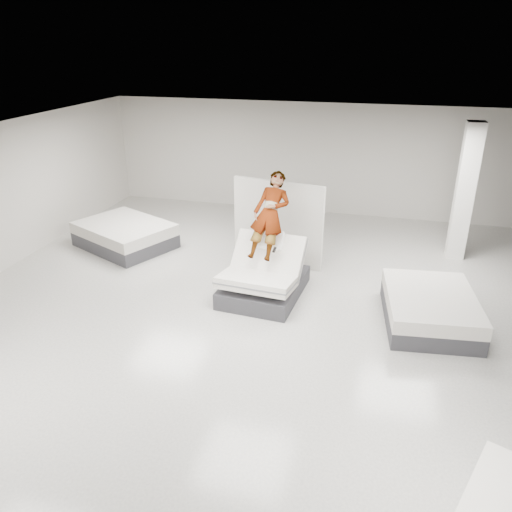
# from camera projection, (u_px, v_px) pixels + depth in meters

# --- Properties ---
(room) EXTENTS (14.00, 14.04, 3.20)m
(room) POSITION_uv_depth(u_px,v_px,m) (243.00, 249.00, 8.41)
(room) COLOR beige
(room) RESTS_ON ground
(hero_bed) EXTENTS (1.61, 2.04, 1.27)m
(hero_bed) POSITION_uv_depth(u_px,v_px,m) (264.00, 278.00, 10.13)
(hero_bed) COLOR #323236
(hero_bed) RESTS_ON floor
(person) EXTENTS (0.82, 1.82, 1.41)m
(person) POSITION_uv_depth(u_px,v_px,m) (269.00, 231.00, 10.05)
(person) COLOR slate
(person) RESTS_ON hero_bed
(remote) EXTENTS (0.06, 0.15, 0.08)m
(remote) POSITION_uv_depth(u_px,v_px,m) (274.00, 250.00, 9.78)
(remote) COLOR black
(remote) RESTS_ON person
(divider_panel) EXTENTS (2.15, 0.49, 1.97)m
(divider_panel) POSITION_uv_depth(u_px,v_px,m) (278.00, 223.00, 11.35)
(divider_panel) COLOR silver
(divider_panel) RESTS_ON floor
(flat_bed_right_far) EXTENTS (1.80, 2.25, 0.57)m
(flat_bed_right_far) POSITION_uv_depth(u_px,v_px,m) (430.00, 309.00, 9.19)
(flat_bed_right_far) COLOR #323236
(flat_bed_right_far) RESTS_ON floor
(flat_bed_left_far) EXTENTS (2.73, 2.46, 0.61)m
(flat_bed_left_far) POSITION_uv_depth(u_px,v_px,m) (125.00, 235.00, 12.54)
(flat_bed_left_far) COLOR #323236
(flat_bed_left_far) RESTS_ON floor
(column) EXTENTS (0.40, 0.40, 3.20)m
(column) POSITION_uv_depth(u_px,v_px,m) (465.00, 192.00, 11.45)
(column) COLOR white
(column) RESTS_ON floor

